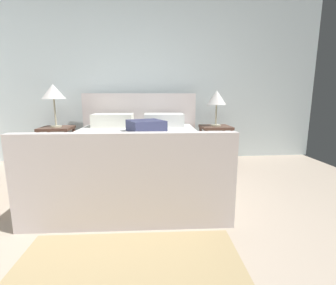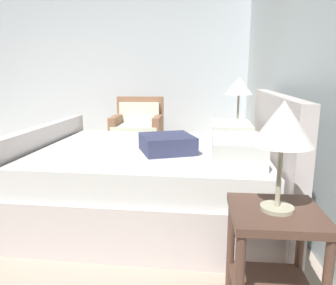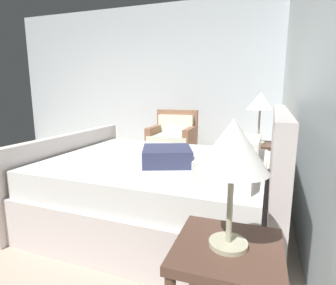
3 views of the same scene
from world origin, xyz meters
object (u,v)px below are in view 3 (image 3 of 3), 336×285
(table_lamp_left, at_px, (261,102))
(armchair, at_px, (173,144))
(bed, at_px, (162,188))
(table_lamp_right, at_px, (232,149))
(nightstand_left, at_px, (257,159))

(table_lamp_left, height_order, armchair, table_lamp_left)
(armchair, bearing_deg, bed, 15.02)
(table_lamp_right, xyz_separation_m, nightstand_left, (-2.38, 0.09, -0.61))
(table_lamp_right, bearing_deg, table_lamp_left, 177.90)
(bed, distance_m, armchair, 2.13)
(table_lamp_right, height_order, nightstand_left, table_lamp_right)
(table_lamp_right, height_order, table_lamp_left, table_lamp_left)
(bed, height_order, armchair, bed)
(armchair, bearing_deg, nightstand_left, 57.69)
(bed, distance_m, table_lamp_left, 1.63)
(table_lamp_right, xyz_separation_m, armchair, (-3.25, -1.28, -0.67))
(table_lamp_right, relative_size, armchair, 0.59)
(bed, xyz_separation_m, nightstand_left, (-1.19, 0.82, 0.06))
(nightstand_left, bearing_deg, table_lamp_left, 116.57)
(nightstand_left, bearing_deg, table_lamp_right, -2.10)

